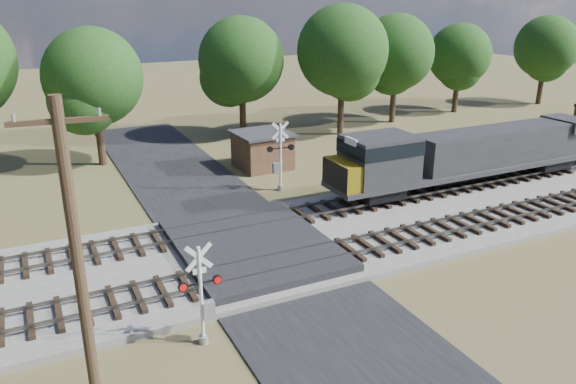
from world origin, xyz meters
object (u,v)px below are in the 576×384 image
crossing_signal_far (279,162)px  utility_pole (78,266)px  equipment_shed (262,150)px  crossing_signal_near (204,303)px

crossing_signal_far → utility_pole: bearing=54.6°
utility_pole → equipment_shed: bearing=62.2°
crossing_signal_far → equipment_shed: size_ratio=1.13×
crossing_signal_far → crossing_signal_near: bearing=60.1°
utility_pole → equipment_shed: size_ratio=2.43×
crossing_signal_far → utility_pole: size_ratio=0.46×
crossing_signal_near → crossing_signal_far: size_ratio=0.88×
crossing_signal_near → equipment_shed: crossing_signal_near is taller
crossing_signal_far → utility_pole: (-13.44, -16.21, 3.26)m
crossing_signal_far → utility_pole: 21.31m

